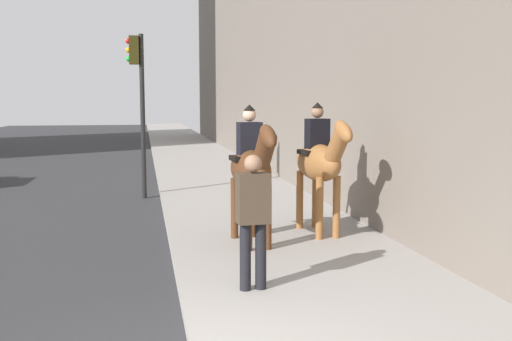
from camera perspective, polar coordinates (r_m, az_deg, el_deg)
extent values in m
ellipsoid|color=#4C2B16|center=(9.40, -0.57, 0.12)|extent=(1.54, 0.69, 0.66)
cylinder|color=#4C2B16|center=(9.13, 1.16, -4.66)|extent=(0.13, 0.13, 1.04)
cylinder|color=#4C2B16|center=(9.04, -0.78, -4.78)|extent=(0.13, 0.13, 1.04)
cylinder|color=#4C2B16|center=(9.98, -0.37, -3.68)|extent=(0.13, 0.13, 1.04)
cylinder|color=#4C2B16|center=(9.90, -2.16, -3.77)|extent=(0.13, 0.13, 1.04)
cylinder|color=#4C2B16|center=(8.63, 0.79, 1.84)|extent=(0.65, 0.33, 0.68)
ellipsoid|color=#4C2B16|center=(8.41, 1.21, 3.41)|extent=(0.64, 0.27, 0.49)
cylinder|color=black|center=(10.09, -1.65, 0.01)|extent=(0.29, 0.12, 0.55)
cube|color=black|center=(9.43, -0.65, 1.25)|extent=(0.49, 0.64, 0.08)
cube|color=black|center=(9.40, -0.66, 3.16)|extent=(0.31, 0.40, 0.55)
sphere|color=#D8AD8C|center=(9.38, -0.66, 5.56)|extent=(0.22, 0.22, 0.22)
cone|color=black|center=(9.38, -0.66, 6.30)|extent=(0.22, 0.22, 0.10)
ellipsoid|color=brown|center=(10.22, 6.19, 0.82)|extent=(1.55, 0.73, 0.66)
cylinder|color=brown|center=(9.99, 8.02, -3.63)|extent=(0.13, 0.13, 1.08)
cylinder|color=brown|center=(9.86, 6.34, -3.74)|extent=(0.13, 0.13, 1.08)
cylinder|color=brown|center=(10.79, 5.95, -2.82)|extent=(0.13, 0.13, 1.08)
cylinder|color=brown|center=(10.67, 4.37, -2.91)|extent=(0.13, 0.13, 1.08)
cylinder|color=brown|center=(9.49, 8.09, 2.44)|extent=(0.66, 0.35, 0.68)
ellipsoid|color=brown|center=(9.29, 8.68, 3.88)|extent=(0.65, 0.29, 0.49)
cylinder|color=black|center=(10.88, 4.67, 0.67)|extent=(0.29, 0.13, 0.55)
cube|color=black|center=(10.25, 6.09, 1.85)|extent=(0.51, 0.65, 0.08)
cube|color=black|center=(10.23, 6.11, 3.61)|extent=(0.32, 0.41, 0.55)
sphere|color=#8C664C|center=(10.21, 6.14, 5.82)|extent=(0.22, 0.22, 0.22)
cone|color=black|center=(10.21, 6.15, 6.50)|extent=(0.22, 0.22, 0.10)
cylinder|color=black|center=(7.20, -1.07, -8.59)|extent=(0.14, 0.14, 0.85)
cylinder|color=black|center=(7.25, 0.48, -8.48)|extent=(0.14, 0.14, 0.85)
cube|color=#3F3326|center=(7.07, -0.30, -2.78)|extent=(0.29, 0.42, 0.62)
sphere|color=#8C664C|center=(7.01, -0.30, 0.69)|extent=(0.22, 0.22, 0.22)
cylinder|color=black|center=(14.85, -11.21, 5.20)|extent=(0.12, 0.12, 4.15)
cube|color=#2D280C|center=(14.90, -12.06, 11.64)|extent=(0.20, 0.24, 0.70)
sphere|color=red|center=(14.92, -12.60, 12.47)|extent=(0.14, 0.14, 0.14)
sphere|color=orange|center=(14.90, -12.57, 11.63)|extent=(0.14, 0.14, 0.14)
sphere|color=green|center=(14.88, -12.55, 10.79)|extent=(0.14, 0.14, 0.14)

